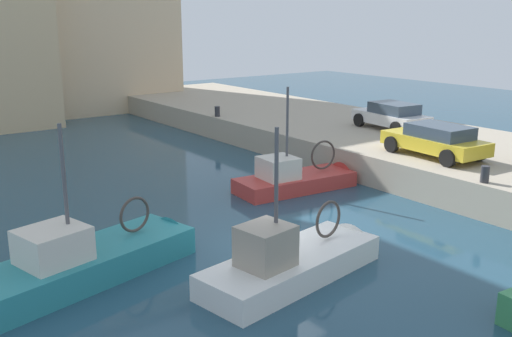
% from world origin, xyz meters
% --- Properties ---
extents(water_surface, '(80.00, 80.00, 0.00)m').
position_xyz_m(water_surface, '(0.00, 0.00, 0.00)').
color(water_surface, navy).
rests_on(water_surface, ground).
extents(quay_wall, '(9.00, 56.00, 1.20)m').
position_xyz_m(quay_wall, '(11.50, 0.00, 0.60)').
color(quay_wall, '#ADA08C').
rests_on(quay_wall, ground).
extents(fishing_boat_red, '(5.61, 2.32, 4.75)m').
position_xyz_m(fishing_boat_red, '(4.83, 4.06, 0.13)').
color(fishing_boat_red, '#BC3833').
rests_on(fishing_boat_red, ground).
extents(fishing_boat_white, '(6.18, 2.60, 4.78)m').
position_xyz_m(fishing_boat_white, '(-0.33, -1.77, 0.13)').
color(fishing_boat_white, white).
rests_on(fishing_boat_white, ground).
extents(fishing_boat_teal, '(7.03, 3.33, 4.89)m').
position_xyz_m(fishing_boat_teal, '(-4.58, 1.36, 0.12)').
color(fishing_boat_teal, teal).
rests_on(fishing_boat_teal, ground).
extents(parked_car_yellow, '(2.19, 4.19, 1.25)m').
position_xyz_m(parked_car_yellow, '(9.05, 1.22, 1.86)').
color(parked_car_yellow, gold).
rests_on(parked_car_yellow, quay_wall).
extents(parked_car_white, '(2.25, 3.98, 1.28)m').
position_xyz_m(parked_car_white, '(12.03, 5.96, 1.86)').
color(parked_car_white, silver).
rests_on(parked_car_white, quay_wall).
extents(mooring_bollard_mid, '(0.28, 0.28, 0.55)m').
position_xyz_m(mooring_bollard_mid, '(7.35, -2.00, 1.48)').
color(mooring_bollard_mid, '#2D2D33').
rests_on(mooring_bollard_mid, quay_wall).
extents(mooring_bollard_north, '(0.28, 0.28, 0.55)m').
position_xyz_m(mooring_bollard_north, '(7.35, 14.00, 1.48)').
color(mooring_bollard_north, '#2D2D33').
rests_on(mooring_bollard_north, quay_wall).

